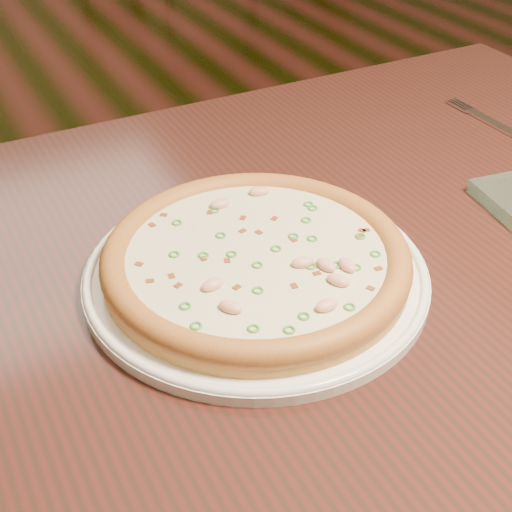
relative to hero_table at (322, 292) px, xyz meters
name	(u,v)px	position (x,y,z in m)	size (l,w,h in m)	color
ground	(195,298)	(0.14, 0.81, -0.65)	(9.00, 9.00, 0.00)	black
hero_table	(322,292)	(0.00, 0.00, 0.00)	(1.20, 0.80, 0.75)	black
plate	(256,272)	(-0.12, -0.05, 0.11)	(0.37, 0.37, 0.02)	white
pizza	(256,258)	(-0.12, -0.05, 0.13)	(0.33, 0.33, 0.03)	#BD863C
fork	(492,122)	(0.37, 0.12, 0.10)	(0.02, 0.18, 0.00)	silver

